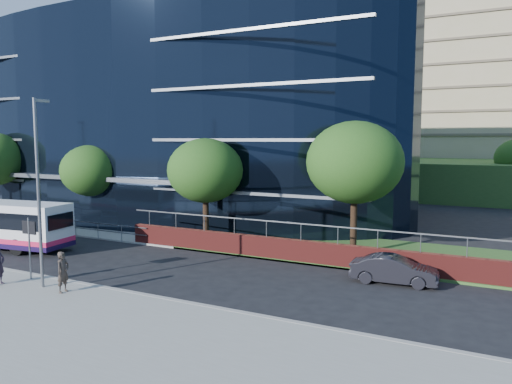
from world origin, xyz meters
The scene contains 11 objects.
far_forecourt centered at (-6.00, 11.00, 0.05)m, with size 50.00×8.00×0.10m, color gray.
glass_office centered at (-4.00, 20.85, 8.00)m, with size 44.00×23.10×16.00m.
retaining_wall centered at (20.00, 7.30, 0.61)m, with size 34.00×0.40×2.11m.
guard_railings centered at (-8.00, 7.00, 0.82)m, with size 24.00×0.05×1.10m.
street_sign centered at (4.50, -1.59, 2.15)m, with size 0.85×0.09×2.80m.
tree_far_b centered at (-3.00, 9.50, 4.21)m, with size 4.29×4.29×6.05m.
tree_far_c centered at (7.00, 9.00, 4.54)m, with size 4.62×4.62×6.51m.
tree_far_d centered at (16.00, 10.00, 5.19)m, with size 5.28×5.28×7.44m.
streetlight_east centered at (6.00, -2.17, 4.44)m, with size 0.15×0.77×8.00m.
parked_car centered at (19.14, 5.77, 0.63)m, with size 1.34×3.83×1.26m, color black.
pedestrian_b centered at (7.40, -2.32, 1.00)m, with size 0.62×0.41×1.70m, color #392F28.
Camera 1 is at (23.73, -16.43, 6.45)m, focal length 35.00 mm.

